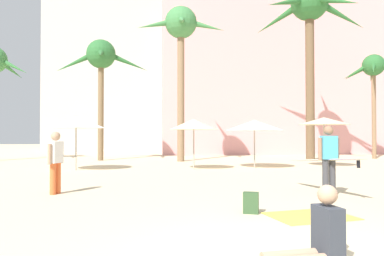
# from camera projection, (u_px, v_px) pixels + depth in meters

# --- Properties ---
(hotel_pink) EXTENTS (19.56, 10.72, 14.39)m
(hotel_pink) POSITION_uv_depth(u_px,v_px,m) (267.00, 75.00, 34.19)
(hotel_pink) COLOR pink
(hotel_pink) RESTS_ON ground
(hotel_tower_gray) EXTENTS (13.77, 8.45, 22.91)m
(hotel_tower_gray) POSITION_uv_depth(u_px,v_px,m) (121.00, 42.00, 38.66)
(hotel_tower_gray) COLOR #BCB7AD
(hotel_tower_gray) RESTS_ON ground
(palm_tree_far_left) EXTENTS (4.15, 3.73, 6.90)m
(palm_tree_far_left) POSITION_uv_depth(u_px,v_px,m) (373.00, 71.00, 24.12)
(palm_tree_far_left) COLOR #896B4C
(palm_tree_far_left) RESTS_ON ground
(palm_tree_center) EXTENTS (7.22, 7.35, 10.95)m
(palm_tree_center) POSITION_uv_depth(u_px,v_px,m) (310.00, 16.00, 22.57)
(palm_tree_center) COLOR brown
(palm_tree_center) RESTS_ON ground
(palm_tree_right) EXTENTS (5.81, 5.88, 7.45)m
(palm_tree_right) POSITION_uv_depth(u_px,v_px,m) (101.00, 61.00, 22.49)
(palm_tree_right) COLOR brown
(palm_tree_right) RESTS_ON ground
(palm_tree_far_right) EXTENTS (5.29, 5.28, 9.22)m
(palm_tree_far_right) POSITION_uv_depth(u_px,v_px,m) (181.00, 33.00, 21.68)
(palm_tree_far_right) COLOR #896B4C
(palm_tree_far_right) RESTS_ON ground
(cafe_umbrella_0) EXTENTS (2.19, 2.19, 2.29)m
(cafe_umbrella_0) POSITION_uv_depth(u_px,v_px,m) (194.00, 124.00, 16.51)
(cafe_umbrella_0) COLOR gray
(cafe_umbrella_0) RESTS_ON ground
(cafe_umbrella_1) EXTENTS (2.79, 2.79, 2.27)m
(cafe_umbrella_1) POSITION_uv_depth(u_px,v_px,m) (254.00, 125.00, 17.31)
(cafe_umbrella_1) COLOR gray
(cafe_umbrella_1) RESTS_ON ground
(cafe_umbrella_2) EXTENTS (2.47, 2.47, 2.43)m
(cafe_umbrella_2) POSITION_uv_depth(u_px,v_px,m) (324.00, 121.00, 17.93)
(cafe_umbrella_2) COLOR gray
(cafe_umbrella_2) RESTS_ON ground
(cafe_umbrella_3) EXTENTS (2.59, 2.59, 2.39)m
(cafe_umbrella_3) POSITION_uv_depth(u_px,v_px,m) (76.00, 122.00, 16.17)
(cafe_umbrella_3) COLOR gray
(cafe_umbrella_3) RESTS_ON ground
(beach_towel) EXTENTS (1.73, 1.40, 0.01)m
(beach_towel) POSITION_uv_depth(u_px,v_px,m) (310.00, 216.00, 6.96)
(beach_towel) COLOR #F4CC4C
(beach_towel) RESTS_ON ground
(backpack) EXTENTS (0.34, 0.31, 0.42)m
(backpack) POSITION_uv_depth(u_px,v_px,m) (251.00, 203.00, 7.24)
(backpack) COLOR #33512F
(backpack) RESTS_ON ground
(person_far_right) EXTENTS (0.98, 3.13, 1.80)m
(person_far_right) POSITION_uv_depth(u_px,v_px,m) (327.00, 158.00, 9.46)
(person_far_right) COLOR #3D3D42
(person_far_right) RESTS_ON ground
(person_mid_center) EXTENTS (0.35, 0.60, 1.64)m
(person_mid_center) POSITION_uv_depth(u_px,v_px,m) (56.00, 160.00, 9.62)
(person_mid_center) COLOR orange
(person_mid_center) RESTS_ON ground
(person_far_left) EXTENTS (0.97, 0.51, 0.95)m
(person_far_left) POSITION_uv_depth(u_px,v_px,m) (316.00, 237.00, 4.39)
(person_far_left) COLOR tan
(person_far_left) RESTS_ON ground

